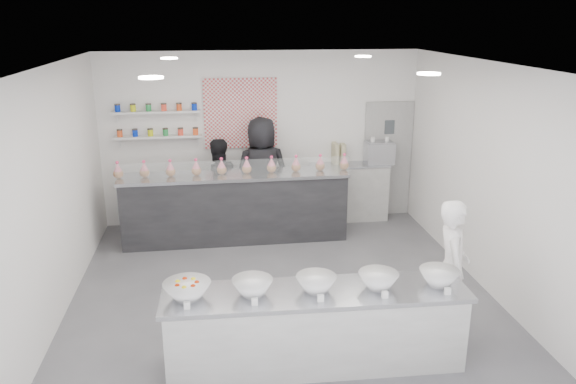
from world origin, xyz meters
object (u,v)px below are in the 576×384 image
object	(u,v)px
woman_prep	(452,268)
prep_counter	(315,328)
back_bar	(235,207)
espresso_machine	(379,153)
staff_right	(262,173)
espresso_ledge	(349,192)
staff_left	(218,185)

from	to	relation	value
woman_prep	prep_counter	bearing A→B (deg)	118.00
back_bar	woman_prep	world-z (taller)	woman_prep
back_bar	woman_prep	size ratio (longest dim) A/B	2.26
prep_counter	espresso_machine	size ratio (longest dim) A/B	6.31
staff_right	woman_prep	bearing A→B (deg)	108.47
espresso_ledge	staff_right	world-z (taller)	staff_right
staff_right	staff_left	bearing A→B (deg)	-7.92
back_bar	staff_right	world-z (taller)	staff_right
staff_right	espresso_ledge	bearing A→B (deg)	178.59
espresso_ledge	staff_right	size ratio (longest dim) A/B	0.72
prep_counter	staff_right	size ratio (longest dim) A/B	1.62
back_bar	woman_prep	bearing A→B (deg)	-54.31
espresso_machine	staff_left	bearing A→B (deg)	-176.41
espresso_machine	woman_prep	bearing A→B (deg)	-94.08
espresso_ledge	back_bar	bearing A→B (deg)	-160.93
espresso_machine	woman_prep	size ratio (longest dim) A/B	0.31
back_bar	staff_left	distance (m)	0.64
espresso_ledge	staff_left	distance (m)	2.36
espresso_machine	staff_right	bearing A→B (deg)	-175.12
prep_counter	staff_left	xyz separation A→B (m)	(-0.94, 4.14, 0.37)
woman_prep	staff_right	world-z (taller)	staff_right
woman_prep	espresso_ledge	bearing A→B (deg)	16.71
woman_prep	staff_left	world-z (taller)	woman_prep
espresso_ledge	espresso_machine	bearing A→B (deg)	0.00
back_bar	staff_right	distance (m)	0.83
espresso_ledge	woman_prep	distance (m)	3.89
espresso_machine	staff_left	distance (m)	2.91
prep_counter	espresso_machine	world-z (taller)	espresso_machine
espresso_ledge	staff_left	world-z (taller)	staff_left
prep_counter	staff_right	world-z (taller)	staff_right
staff_right	prep_counter	bearing A→B (deg)	84.58
back_bar	espresso_ledge	xyz separation A→B (m)	(2.07, 0.72, -0.05)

